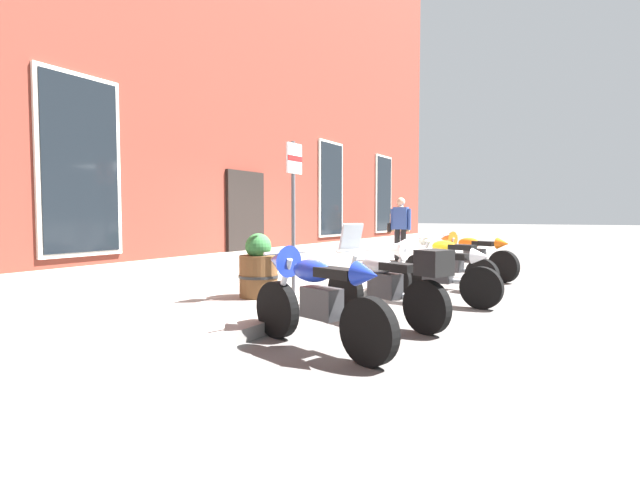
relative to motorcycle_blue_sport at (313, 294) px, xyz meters
name	(u,v)px	position (x,y,z in m)	size (l,w,h in m)	color
ground_plane	(373,297)	(3.20, 0.77, -0.58)	(140.00, 140.00, 0.00)	#565451
sidewalk	(304,286)	(3.20, 2.21, -0.50)	(26.92, 2.87, 0.16)	gray
lane_stripe	(586,318)	(3.20, -2.43, -0.58)	(26.92, 0.12, 0.01)	silver
brick_pub_facade	(127,55)	(3.20, 7.23, 4.64)	(20.92, 7.28, 10.46)	maroon
motorcycle_blue_sport	(313,294)	(0.00, 0.00, 0.00)	(0.78, 2.00, 1.08)	black
motorcycle_silver_touring	(389,283)	(1.43, -0.25, -0.04)	(1.01, 2.02, 1.30)	black
motorcycle_white_sport	(430,269)	(3.18, -0.23, -0.03)	(0.62, 2.14, 1.02)	black
motorcycle_yellow_naked	(448,263)	(4.78, -0.07, -0.09)	(0.74, 1.95, 0.99)	black
motorcycle_orange_sport	(470,253)	(6.46, -0.07, -0.02)	(0.94, 2.06, 1.04)	black
pedestrian_blue_top	(400,225)	(8.06, 2.19, 0.56)	(0.23, 0.66, 1.74)	black
pedestrian_tan_coat	(400,228)	(8.80, 2.51, 0.45)	(0.25, 0.66, 1.58)	#2D3351
parking_sign	(294,198)	(1.59, 1.33, 1.09)	(0.36, 0.07, 2.34)	#4C4C51
barrel_planter	(259,270)	(1.47, 1.91, -0.01)	(0.62, 0.62, 0.98)	brown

